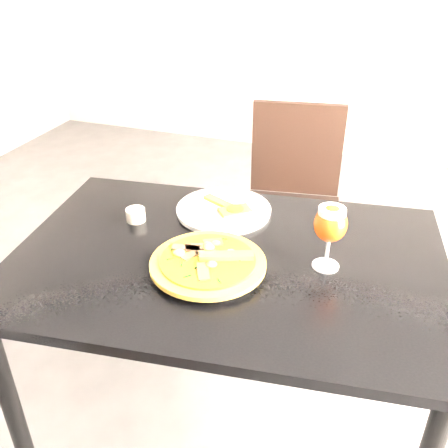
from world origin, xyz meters
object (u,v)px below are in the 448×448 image
at_px(chair_far, 292,201).
at_px(beer_glass, 331,224).
at_px(dining_table, 227,282).
at_px(pizza, 209,262).

relative_size(chair_far, beer_glass, 4.95).
height_order(dining_table, chair_far, chair_far).
distance_m(dining_table, pizza, 0.14).
bearing_deg(chair_far, beer_glass, -81.58).
bearing_deg(beer_glass, dining_table, -171.40).
bearing_deg(beer_glass, pizza, -157.85).
relative_size(dining_table, chair_far, 1.42).
bearing_deg(dining_table, pizza, -115.18).
relative_size(chair_far, pizza, 2.92).
distance_m(chair_far, beer_glass, 0.94).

